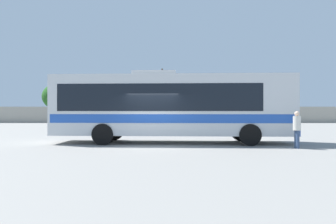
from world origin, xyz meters
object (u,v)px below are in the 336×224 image
(attendant_by_bus_door, at_px, (297,127))
(parked_car_leftmost_red, at_px, (95,118))
(parked_car_second_white, at_px, (142,118))
(roadside_tree_midleft, at_px, (108,94))
(roadside_tree_left, at_px, (59,97))
(coach_bus_silver_blue, at_px, (170,105))
(parked_car_third_black, at_px, (193,118))
(utility_pole_near, at_px, (162,94))

(attendant_by_bus_door, bearing_deg, parked_car_leftmost_red, 120.37)
(parked_car_second_white, height_order, roadside_tree_midleft, roadside_tree_midleft)
(roadside_tree_left, bearing_deg, coach_bus_silver_blue, -62.05)
(attendant_by_bus_door, distance_m, roadside_tree_left, 42.65)
(parked_car_second_white, height_order, parked_car_third_black, parked_car_third_black)
(roadside_tree_left, height_order, roadside_tree_midleft, roadside_tree_left)
(parked_car_second_white, bearing_deg, parked_car_third_black, 6.59)
(attendant_by_bus_door, height_order, parked_car_third_black, attendant_by_bus_door)
(utility_pole_near, xyz_separation_m, roadside_tree_midleft, (-8.19, -0.01, -0.01))
(coach_bus_silver_blue, distance_m, utility_pole_near, 30.10)
(coach_bus_silver_blue, height_order, parked_car_leftmost_red, coach_bus_silver_blue)
(roadside_tree_left, bearing_deg, parked_car_leftmost_red, -50.55)
(parked_car_third_black, xyz_separation_m, roadside_tree_midleft, (-12.32, 6.22, 3.37))
(attendant_by_bus_door, height_order, roadside_tree_midleft, roadside_tree_midleft)
(coach_bus_silver_blue, distance_m, parked_car_leftmost_red, 24.99)
(roadside_tree_midleft, bearing_deg, roadside_tree_left, 159.22)
(parked_car_leftmost_red, height_order, roadside_tree_midleft, roadside_tree_midleft)
(attendant_by_bus_door, bearing_deg, roadside_tree_left, 123.14)
(attendant_by_bus_door, xyz_separation_m, roadside_tree_midleft, (-14.77, 32.40, 3.23))
(utility_pole_near, relative_size, roadside_tree_midleft, 1.40)
(parked_car_leftmost_red, bearing_deg, parked_car_third_black, 2.86)
(parked_car_second_white, relative_size, roadside_tree_midleft, 0.72)
(parked_car_leftmost_red, distance_m, utility_pole_near, 11.36)
(parked_car_leftmost_red, height_order, parked_car_third_black, parked_car_third_black)
(attendant_by_bus_door, distance_m, parked_car_third_black, 26.30)
(roadside_tree_left, bearing_deg, parked_car_second_white, -35.66)
(attendant_by_bus_door, distance_m, parked_car_second_white, 26.98)
(parked_car_third_black, bearing_deg, attendant_by_bus_door, -84.65)
(attendant_by_bus_door, xyz_separation_m, roadside_tree_left, (-23.26, 35.63, 3.02))
(parked_car_third_black, distance_m, roadside_tree_left, 23.07)
(coach_bus_silver_blue, relative_size, parked_car_second_white, 2.98)
(attendant_by_bus_door, height_order, roadside_tree_left, roadside_tree_left)
(coach_bus_silver_blue, distance_m, parked_car_second_white, 23.30)
(parked_car_third_black, relative_size, roadside_tree_left, 0.77)
(coach_bus_silver_blue, bearing_deg, attendant_by_bus_door, -23.12)
(parked_car_leftmost_red, height_order, roadside_tree_left, roadside_tree_left)
(parked_car_second_white, relative_size, parked_car_third_black, 0.88)
(utility_pole_near, bearing_deg, attendant_by_bus_door, -78.52)
(coach_bus_silver_blue, distance_m, roadside_tree_left, 37.66)
(attendant_by_bus_door, bearing_deg, parked_car_third_black, 95.35)
(utility_pole_near, height_order, roadside_tree_left, utility_pole_near)
(attendant_by_bus_door, relative_size, roadside_tree_midleft, 0.29)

